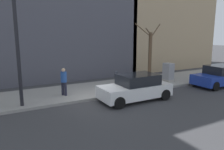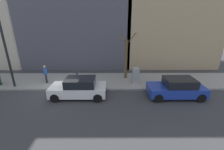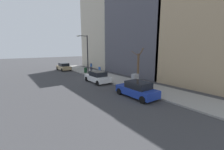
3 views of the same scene
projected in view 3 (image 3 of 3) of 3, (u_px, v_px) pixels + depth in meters
ground_plane at (98, 79)px, 22.27m from camera, size 120.00×120.00×0.00m
sidewalk at (109, 77)px, 23.41m from camera, size 4.00×36.00×0.15m
parked_car_blue at (137, 89)px, 14.16m from camera, size 1.95×4.22×1.52m
parked_car_white at (98, 77)px, 20.16m from camera, size 1.93×4.20×1.52m
parked_car_tan at (64, 67)px, 31.21m from camera, size 1.97×4.23×1.52m
parking_meter at (105, 74)px, 21.33m from camera, size 0.14×0.10×1.35m
utility_box at (135, 80)px, 17.76m from camera, size 0.83×0.61×1.43m
streetlamp at (86, 52)px, 25.14m from camera, size 1.97×0.32×6.50m
bare_tree at (138, 67)px, 18.91m from camera, size 1.89×1.73×4.52m
trash_bin at (86, 70)px, 27.46m from camera, size 0.56×0.56×0.90m
pedestrian_near_meter at (100, 70)px, 24.31m from camera, size 0.37×0.36×1.66m
pedestrian_midblock at (91, 66)px, 29.47m from camera, size 0.40×0.36×1.66m
office_block_center at (153, 24)px, 27.67m from camera, size 12.96×12.96×17.95m
office_tower_right at (111, 21)px, 36.16m from camera, size 10.97×10.97×22.11m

